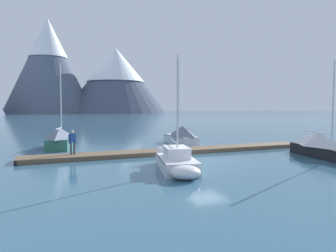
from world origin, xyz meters
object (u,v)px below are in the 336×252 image
Objects in this scene: sailboat_second_berth at (177,162)px; person_on_dock at (72,141)px; sailboat_mid_dock_starboard at (322,146)px; sailboat_mid_dock_port at (180,135)px; sailboat_nearest_berth at (61,138)px.

sailboat_second_berth is 8.16m from person_on_dock.
sailboat_mid_dock_starboard is at bearing -22.79° from person_on_dock.
sailboat_mid_dock_starboard is (11.39, -0.25, 0.33)m from sailboat_second_berth.
sailboat_mid_dock_port reaches higher than person_on_dock.
sailboat_nearest_berth is 4.43× the size of person_on_dock.
sailboat_second_berth is (5.01, -13.00, -0.34)m from sailboat_nearest_berth.
sailboat_second_berth is 12.57m from sailboat_mid_dock_port.
sailboat_second_berth is 3.78× the size of person_on_dock.
sailboat_mid_dock_starboard reaches higher than sailboat_second_berth.
sailboat_mid_dock_starboard is at bearing -1.28° from sailboat_second_berth.
sailboat_mid_dock_port is 11.59m from person_on_dock.
sailboat_nearest_berth reaches higher than sailboat_second_berth.
person_on_dock is at bearing 126.25° from sailboat_second_berth.
sailboat_mid_dock_port is at bearing 23.27° from person_on_dock.
person_on_dock is (-10.64, -4.58, 0.42)m from sailboat_mid_dock_port.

